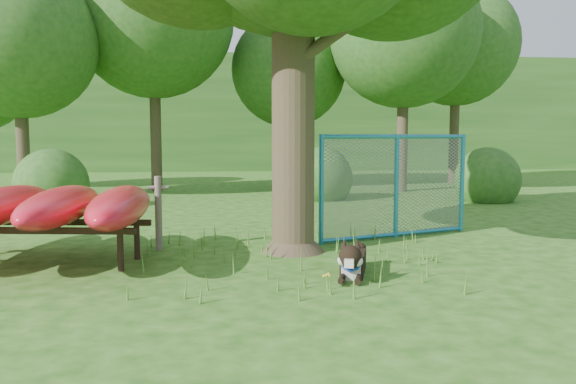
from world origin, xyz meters
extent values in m
plane|color=#215110|center=(0.00, 0.00, 0.00)|extent=(80.00, 80.00, 0.00)
cylinder|color=#382D1E|center=(0.35, 1.80, 2.58)|extent=(0.84, 0.84, 5.17)
cone|color=#382D1E|center=(0.35, 1.80, 0.26)|extent=(1.25, 1.25, 0.52)
cylinder|color=#382D1E|center=(0.93, 1.60, 3.31)|extent=(1.47, 0.23, 1.10)
cylinder|color=#382D1E|center=(-0.08, 2.16, 3.72)|extent=(0.93, 1.02, 1.06)
cylinder|color=brown|center=(-1.77, 2.14, 0.59)|extent=(0.13, 0.13, 1.18)
cylinder|color=brown|center=(-1.77, 2.14, 1.00)|extent=(0.32, 0.12, 0.06)
cylinder|color=black|center=(-2.11, 0.74, 0.26)|extent=(0.09, 0.09, 0.53)
cylinder|color=black|center=(-2.00, 1.47, 0.26)|extent=(0.09, 0.09, 0.53)
cube|color=black|center=(-3.46, 0.93, 0.55)|extent=(3.13, 0.52, 0.08)
cube|color=black|center=(-3.36, 1.66, 0.55)|extent=(3.13, 0.52, 0.08)
ellipsoid|color=red|center=(-3.82, 1.35, 0.84)|extent=(0.85, 3.18, 0.50)
ellipsoid|color=red|center=(-2.99, 1.23, 0.84)|extent=(0.74, 3.15, 0.50)
ellipsoid|color=red|center=(-2.16, 1.12, 0.84)|extent=(0.85, 3.18, 0.50)
cube|color=black|center=(0.97, 0.31, 0.13)|extent=(0.51, 0.83, 0.27)
cube|color=beige|center=(0.88, -0.02, 0.12)|extent=(0.28, 0.22, 0.25)
sphere|color=black|center=(0.82, -0.21, 0.34)|extent=(0.29, 0.29, 0.29)
cube|color=beige|center=(0.78, -0.34, 0.29)|extent=(0.15, 0.18, 0.10)
sphere|color=beige|center=(0.72, -0.20, 0.29)|extent=(0.13, 0.13, 0.13)
sphere|color=beige|center=(0.90, -0.26, 0.29)|extent=(0.13, 0.13, 0.13)
cone|color=black|center=(0.75, -0.14, 0.49)|extent=(0.15, 0.15, 0.14)
cone|color=black|center=(0.90, -0.19, 0.49)|extent=(0.11, 0.13, 0.14)
cylinder|color=black|center=(0.73, -0.15, 0.06)|extent=(0.17, 0.34, 0.08)
cylinder|color=black|center=(0.92, -0.21, 0.06)|extent=(0.17, 0.34, 0.08)
sphere|color=black|center=(1.15, 0.69, 0.25)|extent=(0.18, 0.18, 0.18)
torus|color=#1840B8|center=(0.84, -0.12, 0.27)|extent=(0.29, 0.16, 0.28)
cylinder|color=teal|center=(0.87, 2.31, 0.92)|extent=(0.10, 0.10, 1.84)
cylinder|color=teal|center=(2.32, 2.83, 0.92)|extent=(0.10, 0.10, 1.84)
cylinder|color=teal|center=(3.76, 3.35, 0.92)|extent=(0.10, 0.10, 1.84)
cylinder|color=teal|center=(2.32, 2.83, 1.80)|extent=(2.91, 1.11, 0.07)
cylinder|color=teal|center=(2.32, 2.83, 0.05)|extent=(2.91, 1.11, 0.07)
plane|color=slate|center=(2.32, 2.83, 0.92)|extent=(2.88, 1.04, 3.07)
cylinder|color=#4B7C28|center=(0.48, -0.46, 0.09)|extent=(0.02, 0.02, 0.17)
sphere|color=yellow|center=(0.48, -0.46, 0.17)|extent=(0.03, 0.03, 0.03)
sphere|color=yellow|center=(0.51, -0.43, 0.18)|extent=(0.03, 0.03, 0.03)
sphere|color=yellow|center=(0.45, -0.45, 0.17)|extent=(0.03, 0.03, 0.03)
sphere|color=yellow|center=(0.51, -0.48, 0.17)|extent=(0.03, 0.03, 0.03)
sphere|color=yellow|center=(0.47, -0.48, 0.18)|extent=(0.03, 0.03, 0.03)
cylinder|color=#382D1E|center=(-6.50, 10.00, 2.10)|extent=(0.36, 0.36, 4.20)
sphere|color=#24511A|center=(-6.50, 10.00, 4.50)|extent=(4.40, 4.40, 4.40)
cylinder|color=#382D1E|center=(-3.00, 12.00, 2.62)|extent=(0.36, 0.36, 5.25)
sphere|color=#24511A|center=(-3.00, 12.00, 5.62)|extent=(5.20, 5.20, 5.20)
cylinder|color=#382D1E|center=(1.50, 13.00, 1.92)|extent=(0.36, 0.36, 3.85)
sphere|color=#24511A|center=(1.50, 13.00, 4.12)|extent=(4.00, 4.00, 4.00)
cylinder|color=#382D1E|center=(5.00, 11.00, 2.38)|extent=(0.36, 0.36, 4.76)
sphere|color=#24511A|center=(5.00, 11.00, 5.10)|extent=(4.80, 4.80, 4.80)
cylinder|color=#382D1E|center=(8.00, 14.00, 2.45)|extent=(0.36, 0.36, 4.90)
sphere|color=#24511A|center=(8.00, 14.00, 5.25)|extent=(4.60, 4.60, 4.60)
sphere|color=#24511A|center=(-5.00, 7.50, 0.00)|extent=(1.80, 1.80, 1.80)
sphere|color=#24511A|center=(6.50, 8.00, 0.00)|extent=(1.80, 1.80, 1.80)
sphere|color=#24511A|center=(2.00, 9.00, 0.00)|extent=(1.80, 1.80, 1.80)
cube|color=#24511A|center=(0.00, 28.00, 3.00)|extent=(80.00, 12.00, 6.00)
camera|label=1|loc=(-0.67, -6.84, 1.81)|focal=35.00mm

